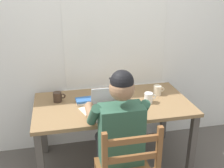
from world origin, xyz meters
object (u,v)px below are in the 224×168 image
object	(u,v)px
coffee_mug_dark	(58,97)
computer_mouse	(138,113)
laptop	(111,107)
desk	(113,110)
book_stack_main	(86,101)
seated_person	(118,131)
coffee_mug_spare	(149,98)
coffee_mug_white	(157,90)

from	to	relation	value
coffee_mug_dark	computer_mouse	bearing A→B (deg)	-31.76
laptop	coffee_mug_dark	size ratio (longest dim) A/B	2.69
desk	book_stack_main	bearing A→B (deg)	168.98
seated_person	computer_mouse	world-z (taller)	seated_person
computer_mouse	coffee_mug_spare	world-z (taller)	coffee_mug_spare
coffee_mug_spare	book_stack_main	distance (m)	0.61
laptop	book_stack_main	world-z (taller)	laptop
laptop	coffee_mug_spare	distance (m)	0.42
desk	book_stack_main	xyz separation A→B (m)	(-0.25, 0.05, 0.11)
desk	laptop	distance (m)	0.24
book_stack_main	coffee_mug_spare	bearing A→B (deg)	-11.44
desk	book_stack_main	world-z (taller)	book_stack_main
laptop	book_stack_main	distance (m)	0.31
seated_person	computer_mouse	bearing A→B (deg)	38.84
seated_person	computer_mouse	distance (m)	0.30
seated_person	book_stack_main	size ratio (longest dim) A/B	5.96
desk	computer_mouse	distance (m)	0.35
laptop	coffee_mug_spare	world-z (taller)	laptop
laptop	coffee_mug_white	size ratio (longest dim) A/B	2.75
desk	computer_mouse	bearing A→B (deg)	-59.15
desk	seated_person	distance (m)	0.49
laptop	computer_mouse	world-z (taller)	laptop
coffee_mug_white	coffee_mug_spare	xyz separation A→B (m)	(-0.16, -0.16, 0.00)
computer_mouse	coffee_mug_white	world-z (taller)	coffee_mug_white
laptop	coffee_mug_dark	xyz separation A→B (m)	(-0.47, 0.33, -0.00)
coffee_mug_spare	book_stack_main	size ratio (longest dim) A/B	0.57
desk	coffee_mug_white	distance (m)	0.53
coffee_mug_dark	coffee_mug_spare	xyz separation A→B (m)	(0.87, -0.22, 0.00)
desk	coffee_mug_white	world-z (taller)	coffee_mug_white
book_stack_main	desk	bearing A→B (deg)	-11.02
computer_mouse	coffee_mug_white	bearing A→B (deg)	49.41
coffee_mug_spare	coffee_mug_white	bearing A→B (deg)	46.62
computer_mouse	coffee_mug_white	xyz separation A→B (m)	(0.33, 0.38, 0.03)
desk	coffee_mug_dark	xyz separation A→B (m)	(-0.53, 0.14, 0.13)
laptop	coffee_mug_white	bearing A→B (deg)	26.62
computer_mouse	coffee_mug_dark	world-z (taller)	coffee_mug_dark
coffee_mug_white	book_stack_main	distance (m)	0.76
seated_person	laptop	world-z (taller)	seated_person
coffee_mug_white	coffee_mug_spare	distance (m)	0.23
desk	coffee_mug_dark	bearing A→B (deg)	164.81
desk	book_stack_main	distance (m)	0.28
book_stack_main	laptop	bearing A→B (deg)	-50.82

